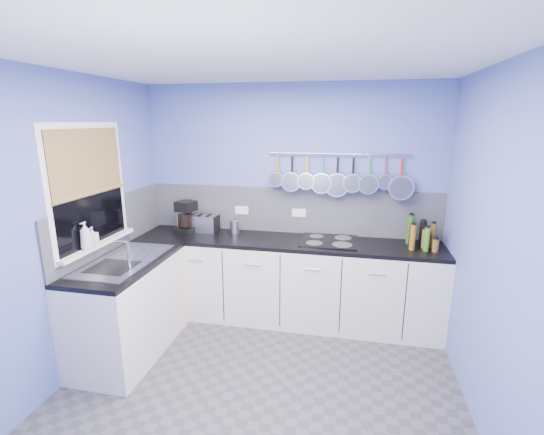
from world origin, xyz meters
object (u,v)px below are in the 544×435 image
(paper_towel, at_px, (183,219))
(hob, at_px, (329,241))
(canister, at_px, (235,227))
(soap_bottle_a, at_px, (85,236))
(toaster, at_px, (205,223))
(soap_bottle_b, at_px, (92,237))
(coffee_maker, at_px, (186,217))

(paper_towel, xyz_separation_m, hob, (1.63, -0.04, -0.14))
(canister, bearing_deg, hob, -5.39)
(soap_bottle_a, bearing_deg, toaster, 63.85)
(canister, bearing_deg, paper_towel, -174.17)
(soap_bottle_b, xyz_separation_m, canister, (0.94, 1.12, -0.17))
(toaster, bearing_deg, paper_towel, -168.22)
(soap_bottle_a, height_order, hob, soap_bottle_a)
(soap_bottle_b, bearing_deg, coffee_maker, 68.43)
(soap_bottle_b, xyz_separation_m, hob, (1.98, 1.02, -0.23))
(soap_bottle_a, relative_size, canister, 1.69)
(soap_bottle_b, distance_m, coffee_maker, 1.10)
(hob, bearing_deg, paper_towel, 178.62)
(soap_bottle_a, relative_size, soap_bottle_b, 1.39)
(coffee_maker, height_order, toaster, coffee_maker)
(soap_bottle_a, xyz_separation_m, toaster, (0.59, 1.20, -0.18))
(soap_bottle_a, height_order, soap_bottle_b, soap_bottle_a)
(canister, relative_size, hob, 0.25)
(toaster, bearing_deg, soap_bottle_a, -116.75)
(toaster, bearing_deg, coffee_maker, -154.10)
(paper_towel, distance_m, toaster, 0.25)
(soap_bottle_b, relative_size, coffee_maker, 0.49)
(soap_bottle_b, xyz_separation_m, toaster, (0.59, 1.12, -0.14))
(coffee_maker, bearing_deg, soap_bottle_b, -100.52)
(soap_bottle_a, distance_m, coffee_maker, 1.18)
(toaster, xyz_separation_m, hob, (1.39, -0.09, -0.09))
(soap_bottle_b, bearing_deg, soap_bottle_a, -90.00)
(hob, bearing_deg, soap_bottle_a, -150.74)
(soap_bottle_a, xyz_separation_m, hob, (1.98, 1.11, -0.26))
(toaster, distance_m, canister, 0.35)
(soap_bottle_b, relative_size, canister, 1.22)
(paper_towel, xyz_separation_m, canister, (0.58, 0.06, -0.08))
(coffee_maker, bearing_deg, toaster, 37.55)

